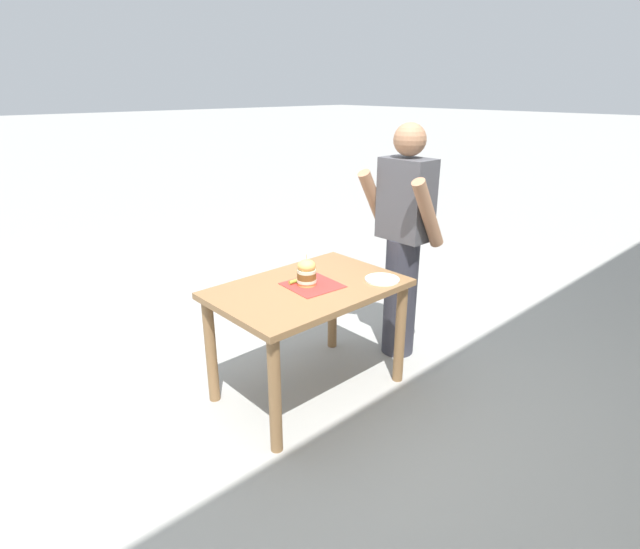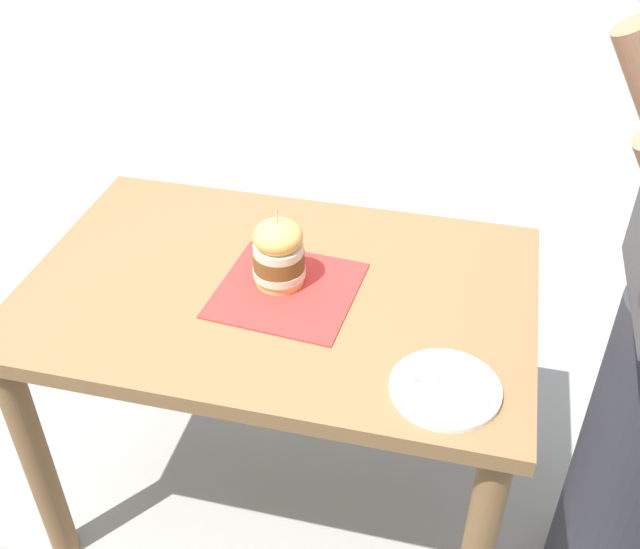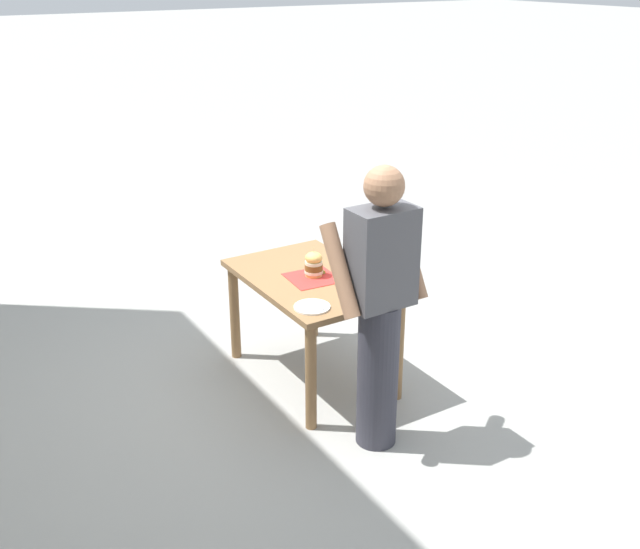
{
  "view_description": "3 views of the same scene",
  "coord_description": "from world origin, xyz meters",
  "px_view_note": "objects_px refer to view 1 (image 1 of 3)",
  "views": [
    {
      "loc": [
        2.16,
        -1.88,
        1.91
      ],
      "look_at": [
        0.0,
        0.1,
        0.8
      ],
      "focal_mm": 28.0,
      "sensor_mm": 36.0,
      "label": 1
    },
    {
      "loc": [
        1.31,
        0.42,
        1.81
      ],
      "look_at": [
        0.0,
        0.1,
        0.8
      ],
      "focal_mm": 42.0,
      "sensor_mm": 36.0,
      "label": 2
    },
    {
      "loc": [
        2.32,
        3.88,
        2.66
      ],
      "look_at": [
        0.0,
        0.1,
        0.8
      ],
      "focal_mm": 42.0,
      "sensor_mm": 36.0,
      "label": 3
    }
  ],
  "objects_px": {
    "diner_across_table": "(403,241)",
    "patio_table": "(308,304)",
    "sandwich": "(307,272)",
    "pickle_spear": "(295,281)",
    "side_plate_with_forks": "(382,279)"
  },
  "relations": [
    {
      "from": "diner_across_table",
      "to": "patio_table",
      "type": "bearing_deg",
      "value": -94.48
    },
    {
      "from": "diner_across_table",
      "to": "sandwich",
      "type": "bearing_deg",
      "value": -95.4
    },
    {
      "from": "sandwich",
      "to": "pickle_spear",
      "type": "relative_size",
      "value": 2.14
    },
    {
      "from": "patio_table",
      "to": "diner_across_table",
      "type": "xyz_separation_m",
      "value": [
        0.07,
        0.84,
        0.26
      ]
    },
    {
      "from": "sandwich",
      "to": "side_plate_with_forks",
      "type": "distance_m",
      "value": 0.49
    },
    {
      "from": "sandwich",
      "to": "diner_across_table",
      "type": "relative_size",
      "value": 0.12
    },
    {
      "from": "sandwich",
      "to": "patio_table",
      "type": "bearing_deg",
      "value": -9.7
    },
    {
      "from": "patio_table",
      "to": "side_plate_with_forks",
      "type": "height_order",
      "value": "side_plate_with_forks"
    },
    {
      "from": "sandwich",
      "to": "side_plate_with_forks",
      "type": "relative_size",
      "value": 0.91
    },
    {
      "from": "pickle_spear",
      "to": "diner_across_table",
      "type": "relative_size",
      "value": 0.06
    },
    {
      "from": "patio_table",
      "to": "side_plate_with_forks",
      "type": "distance_m",
      "value": 0.5
    },
    {
      "from": "side_plate_with_forks",
      "to": "diner_across_table",
      "type": "distance_m",
      "value": 0.48
    },
    {
      "from": "side_plate_with_forks",
      "to": "diner_across_table",
      "type": "xyz_separation_m",
      "value": [
        -0.18,
        0.43,
        0.13
      ]
    },
    {
      "from": "side_plate_with_forks",
      "to": "diner_across_table",
      "type": "height_order",
      "value": "diner_across_table"
    },
    {
      "from": "patio_table",
      "to": "diner_across_table",
      "type": "relative_size",
      "value": 0.7
    }
  ]
}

